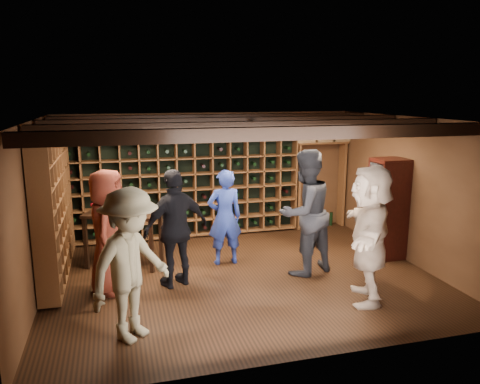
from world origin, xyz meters
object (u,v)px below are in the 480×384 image
object	(u,v)px
man_blue_shirt	(225,217)
man_grey_suit	(305,213)
guest_khaki	(131,265)
guest_red_floral	(108,232)
guest_woman_black	(176,228)
guest_beige	(369,234)
display_cabinet	(387,211)
tasting_table	(123,219)

from	to	relation	value
man_blue_shirt	man_grey_suit	xyz separation A→B (m)	(1.14, -0.76, 0.19)
guest_khaki	guest_red_floral	bearing A→B (deg)	56.34
guest_khaki	guest_woman_black	bearing A→B (deg)	19.81
guest_khaki	guest_beige	bearing A→B (deg)	-39.81
display_cabinet	guest_woman_black	distance (m)	3.76
guest_woman_black	guest_khaki	xyz separation A→B (m)	(-0.72, -1.44, 0.02)
man_grey_suit	tasting_table	xyz separation A→B (m)	(-2.82, 1.11, -0.20)
display_cabinet	guest_khaki	world-z (taller)	guest_khaki
guest_khaki	man_blue_shirt	bearing A→B (deg)	9.25
display_cabinet	tasting_table	size ratio (longest dim) A/B	1.27
man_grey_suit	guest_khaki	xyz separation A→B (m)	(-2.78, -1.41, -0.09)
guest_woman_black	guest_beige	bearing A→B (deg)	132.94
tasting_table	guest_beige	bearing A→B (deg)	-11.92
display_cabinet	man_grey_suit	xyz separation A→B (m)	(-1.69, -0.31, 0.16)
display_cabinet	man_grey_suit	world-z (taller)	man_grey_suit
man_blue_shirt	guest_beige	size ratio (longest dim) A/B	0.84
guest_beige	display_cabinet	bearing A→B (deg)	166.22
man_blue_shirt	man_grey_suit	size ratio (longest dim) A/B	0.81
display_cabinet	tasting_table	distance (m)	4.58
man_grey_suit	guest_beige	xyz separation A→B (m)	(0.46, -1.19, -0.04)
guest_khaki	display_cabinet	bearing A→B (deg)	-22.66
guest_red_floral	man_grey_suit	bearing A→B (deg)	-79.86
man_blue_shirt	guest_woman_black	xyz separation A→B (m)	(-0.92, -0.73, 0.08)
guest_red_floral	guest_khaki	size ratio (longest dim) A/B	1.00
guest_khaki	man_grey_suit	bearing A→B (deg)	-16.79
man_grey_suit	man_blue_shirt	bearing A→B (deg)	-54.01
guest_woman_black	display_cabinet	bearing A→B (deg)	163.00
man_blue_shirt	man_grey_suit	bearing A→B (deg)	144.65
display_cabinet	man_blue_shirt	distance (m)	2.87
tasting_table	guest_khaki	bearing A→B (deg)	-66.11
display_cabinet	guest_khaki	bearing A→B (deg)	-159.02
man_grey_suit	guest_beige	bearing A→B (deg)	90.77
guest_woman_black	tasting_table	xyz separation A→B (m)	(-0.75, 1.07, -0.09)
man_grey_suit	guest_red_floral	distance (m)	3.04
man_blue_shirt	tasting_table	xyz separation A→B (m)	(-1.68, 0.34, -0.01)
man_blue_shirt	guest_beige	bearing A→B (deg)	127.69
guest_woman_black	tasting_table	distance (m)	1.31
guest_beige	tasting_table	distance (m)	4.01
display_cabinet	man_grey_suit	size ratio (longest dim) A/B	0.86
display_cabinet	guest_beige	size ratio (longest dim) A/B	0.90
man_blue_shirt	tasting_table	world-z (taller)	man_blue_shirt
guest_red_floral	display_cabinet	bearing A→B (deg)	-75.83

